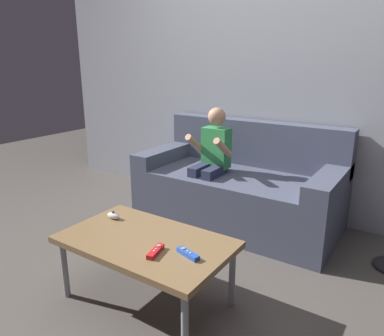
# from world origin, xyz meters

# --- Properties ---
(ground_plane) EXTENTS (9.13, 9.13, 0.00)m
(ground_plane) POSITION_xyz_m (0.00, 0.00, 0.00)
(ground_plane) COLOR #4C4742
(wall_back) EXTENTS (4.57, 0.05, 2.50)m
(wall_back) POSITION_xyz_m (0.00, 1.63, 1.25)
(wall_back) COLOR #999EA8
(wall_back) RESTS_ON ground
(couch) EXTENTS (1.64, 0.80, 0.83)m
(couch) POSITION_xyz_m (0.05, 1.23, 0.29)
(couch) COLOR #474C60
(couch) RESTS_ON ground
(person_seated_on_couch) EXTENTS (0.31, 0.38, 0.97)m
(person_seated_on_couch) POSITION_xyz_m (-0.14, 1.05, 0.56)
(person_seated_on_couch) COLOR #282D47
(person_seated_on_couch) RESTS_ON ground
(coffee_table) EXTENTS (0.94, 0.56, 0.39)m
(coffee_table) POSITION_xyz_m (0.11, -0.05, 0.36)
(coffee_table) COLOR brown
(coffee_table) RESTS_ON ground
(game_remote_red_near_edge) EXTENTS (0.07, 0.14, 0.03)m
(game_remote_red_near_edge) POSITION_xyz_m (0.25, -0.14, 0.40)
(game_remote_red_near_edge) COLOR red
(game_remote_red_near_edge) RESTS_ON coffee_table
(nunchuk_white) EXTENTS (0.09, 0.05, 0.05)m
(nunchuk_white) POSITION_xyz_m (-0.23, 0.05, 0.41)
(nunchuk_white) COLOR white
(nunchuk_white) RESTS_ON coffee_table
(game_remote_blue_far_corner) EXTENTS (0.14, 0.07, 0.03)m
(game_remote_blue_far_corner) POSITION_xyz_m (0.40, -0.07, 0.40)
(game_remote_blue_far_corner) COLOR blue
(game_remote_blue_far_corner) RESTS_ON coffee_table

